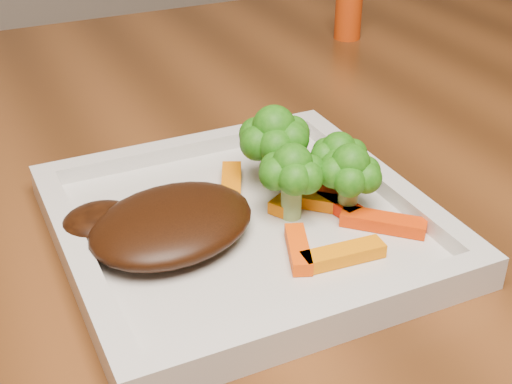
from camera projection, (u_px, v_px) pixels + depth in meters
name	position (u px, v px, depth m)	size (l,w,h in m)	color
dining_table	(431.00, 343.00, 0.99)	(1.60, 0.90, 0.75)	brown
plate	(244.00, 230.00, 0.54)	(0.27, 0.27, 0.01)	silver
steak	(172.00, 224.00, 0.51)	(0.13, 0.10, 0.03)	black
broccoli_0	(274.00, 147.00, 0.57)	(0.07, 0.07, 0.07)	#217313
broccoli_1	(338.00, 159.00, 0.56)	(0.05, 0.05, 0.06)	#186711
broccoli_2	(349.00, 180.00, 0.54)	(0.06, 0.06, 0.06)	#2C6210
broccoli_3	(292.00, 181.00, 0.53)	(0.06, 0.06, 0.06)	#2B6F12
carrot_0	(343.00, 254.00, 0.50)	(0.06, 0.02, 0.01)	orange
carrot_1	(383.00, 222.00, 0.53)	(0.06, 0.02, 0.01)	#DF3603
carrot_2	(298.00, 249.00, 0.50)	(0.05, 0.01, 0.01)	#FF4B04
carrot_3	(329.00, 164.00, 0.61)	(0.06, 0.02, 0.01)	red
carrot_4	(231.00, 183.00, 0.58)	(0.06, 0.02, 0.01)	orange
carrot_5	(331.00, 201.00, 0.56)	(0.06, 0.01, 0.01)	red
carrot_6	(297.00, 195.00, 0.57)	(0.06, 0.02, 0.01)	orange
spice_shaker	(349.00, 4.00, 0.93)	(0.04, 0.04, 0.09)	#C1390A
carrot_7	(320.00, 202.00, 0.56)	(0.05, 0.01, 0.01)	orange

